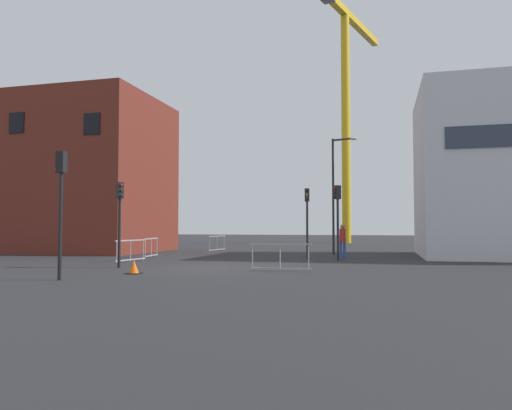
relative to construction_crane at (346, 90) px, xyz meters
name	(u,v)px	position (x,y,z in m)	size (l,w,h in m)	color
ground	(213,268)	(-3.37, -32.43, -16.15)	(160.00, 160.00, 0.00)	#28282B
brick_building	(94,176)	(-15.92, -21.75, -10.88)	(8.88, 8.81, 10.53)	maroon
construction_crane	(346,90)	(0.00, 0.00, 0.00)	(5.63, 15.42, 24.96)	gold
streetlamp_tall	(336,186)	(0.71, -21.18, -11.92)	(1.60, 0.57, 7.21)	#232326
traffic_light_island	(120,210)	(-7.31, -33.06, -13.70)	(0.37, 0.36, 3.61)	black
traffic_light_median	(61,194)	(-6.70, -37.80, -13.35)	(0.37, 0.24, 4.19)	black
traffic_light_corner	(338,210)	(1.25, -26.47, -13.56)	(0.38, 0.36, 3.83)	#232326
traffic_light_near	(307,211)	(-0.45, -25.57, -13.59)	(0.26, 0.38, 3.78)	#2D2D30
pedestrian_walking	(343,238)	(1.33, -24.39, -15.06)	(0.34, 0.34, 1.85)	#33519E
safety_barrier_mid_span	(151,247)	(-9.17, -26.42, -15.58)	(0.31, 2.10, 1.08)	#9EA0A5
safety_barrier_right_run	(217,243)	(-7.85, -18.92, -15.58)	(0.41, 2.47, 1.08)	gray
safety_barrier_rear	(131,250)	(-8.58, -29.79, -15.58)	(0.39, 2.33, 1.08)	#9EA0A5
safety_barrier_front	(280,257)	(-0.41, -32.94, -15.58)	(2.45, 0.16, 1.08)	#9EA0A5
traffic_cone_on_verge	(134,267)	(-5.41, -35.28, -15.91)	(0.50, 0.50, 0.51)	black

